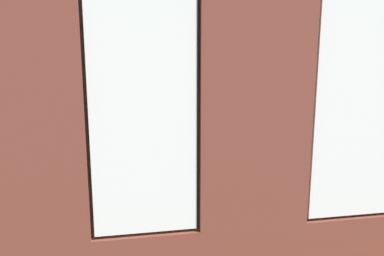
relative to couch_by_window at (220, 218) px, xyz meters
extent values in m
cube|color=brown|center=(-0.13, -2.16, -0.38)|extent=(6.64, 6.39, 0.10)
cube|color=brown|center=(-0.13, 0.65, 1.45)|extent=(1.01, 0.16, 3.56)
cube|color=brown|center=(-1.10, 0.65, -0.05)|extent=(0.93, 0.16, 0.55)
cube|color=white|center=(-1.10, 0.69, 1.35)|extent=(0.87, 0.03, 2.19)
cube|color=#38281E|center=(-1.10, 0.63, 1.35)|extent=(0.93, 0.04, 2.25)
cube|color=white|center=(0.84, 0.69, 1.35)|extent=(0.87, 0.03, 2.19)
cube|color=#38281E|center=(0.84, 0.63, 1.35)|extent=(0.93, 0.04, 2.25)
cube|color=#A87547|center=(-0.13, 0.55, 0.19)|extent=(3.07, 0.24, 0.06)
cube|color=black|center=(-0.13, 0.56, 1.58)|extent=(0.47, 0.03, 0.57)
cube|color=teal|center=(-0.13, 0.55, 1.58)|extent=(0.41, 0.01, 0.51)
cube|color=black|center=(0.00, -0.05, -0.12)|extent=(1.80, 0.85, 0.42)
cube|color=black|center=(0.00, 0.28, 0.28)|extent=(1.80, 0.24, 0.38)
cube|color=black|center=(-0.79, -0.05, 0.19)|extent=(0.22, 0.85, 0.24)
cube|color=black|center=(0.79, -0.05, 0.19)|extent=(0.22, 0.85, 0.24)
cube|color=black|center=(-0.34, -0.09, 0.15)|extent=(0.62, 0.65, 0.12)
cube|color=black|center=(0.34, -0.09, 0.15)|extent=(0.62, 0.65, 0.12)
cube|color=black|center=(-2.40, -1.47, -0.12)|extent=(0.95, 2.06, 0.42)
cube|color=black|center=(-2.72, -1.45, 0.28)|extent=(0.34, 2.03, 0.38)
cube|color=black|center=(-2.44, -2.37, 0.19)|extent=(0.86, 0.26, 0.24)
cube|color=black|center=(-2.36, -0.57, 0.19)|extent=(0.86, 0.26, 0.24)
cube|color=black|center=(-2.38, -1.86, 0.15)|extent=(0.68, 0.76, 0.12)
cube|color=black|center=(-2.34, -1.07, 0.15)|extent=(0.68, 0.76, 0.12)
cube|color=#A87547|center=(0.25, -2.52, 0.11)|extent=(1.59, 0.75, 0.04)
cube|color=#A87547|center=(-0.49, -2.84, -0.12)|extent=(0.07, 0.07, 0.42)
cube|color=#A87547|center=(0.99, -2.84, -0.12)|extent=(0.07, 0.07, 0.42)
cube|color=#A87547|center=(-0.49, -2.21, -0.12)|extent=(0.07, 0.07, 0.42)
cube|color=#A87547|center=(0.99, -2.21, -0.12)|extent=(0.07, 0.07, 0.42)
cylinder|color=#33567F|center=(0.13, -2.41, 0.17)|extent=(0.08, 0.08, 0.09)
cylinder|color=#B7333D|center=(0.25, -2.52, 0.19)|extent=(0.08, 0.08, 0.12)
cylinder|color=gray|center=(0.73, -2.41, 0.17)|extent=(0.11, 0.11, 0.09)
sphere|color=#3D8E42|center=(0.73, -2.41, 0.28)|extent=(0.13, 0.13, 0.13)
cube|color=#59595B|center=(0.45, -2.61, 0.14)|extent=(0.18, 0.07, 0.02)
cube|color=black|center=(2.54, -1.79, -0.10)|extent=(1.21, 0.42, 0.45)
cube|color=black|center=(2.54, -1.79, 0.15)|extent=(0.47, 0.20, 0.05)
cube|color=black|center=(2.54, -1.79, 0.20)|extent=(0.06, 0.04, 0.06)
cube|color=black|center=(2.54, -1.79, 0.53)|extent=(1.06, 0.04, 0.59)
cube|color=black|center=(2.54, -1.81, 0.53)|extent=(1.01, 0.01, 0.54)
cylinder|color=olive|center=(-0.13, -4.26, -0.19)|extent=(0.49, 0.49, 0.28)
ellipsoid|color=silver|center=(-0.13, -4.26, 0.14)|extent=(1.09, 1.09, 0.44)
ellipsoid|color=navy|center=(-0.04, -4.26, 0.25)|extent=(0.44, 0.44, 0.18)
cylinder|color=gray|center=(2.24, -4.31, -0.14)|extent=(0.40, 0.40, 0.38)
cylinder|color=brown|center=(2.24, -4.31, 0.23)|extent=(0.07, 0.07, 0.35)
cone|color=#1E5B28|center=(2.45, -4.33, 0.60)|extent=(0.54, 0.22, 0.51)
cone|color=#1E5B28|center=(2.29, -4.13, 0.63)|extent=(0.27, 0.51, 0.55)
cone|color=#1E5B28|center=(2.08, -4.15, 0.59)|extent=(0.50, 0.49, 0.48)
cone|color=#1E5B28|center=(2.06, -4.42, 0.60)|extent=(0.52, 0.41, 0.51)
cone|color=#1E5B28|center=(2.32, -4.48, 0.62)|extent=(0.35, 0.52, 0.53)
cylinder|color=#47423D|center=(-2.60, -4.36, -0.18)|extent=(0.27, 0.27, 0.31)
cylinder|color=brown|center=(-2.60, -4.36, 0.04)|extent=(0.04, 0.04, 0.12)
ellipsoid|color=#286B2D|center=(-2.60, -4.36, 0.30)|extent=(0.49, 0.49, 0.40)
cylinder|color=gray|center=(1.99, -0.73, -0.18)|extent=(0.29, 0.29, 0.31)
cylinder|color=brown|center=(1.99, -0.73, 0.21)|extent=(0.05, 0.05, 0.47)
cone|color=#1E5B28|center=(2.27, -0.78, 0.66)|extent=(0.65, 0.23, 0.52)
cone|color=#1E5B28|center=(1.96, -0.52, 0.72)|extent=(0.21, 0.55, 0.63)
cone|color=#1E5B28|center=(1.72, -0.74, 0.67)|extent=(0.63, 0.15, 0.54)
cone|color=#1E5B28|center=(1.95, -0.99, 0.68)|extent=(0.23, 0.62, 0.56)
cylinder|color=brown|center=(-2.05, -2.93, -0.23)|extent=(0.21, 0.21, 0.20)
cylinder|color=brown|center=(-2.05, -2.93, -0.09)|extent=(0.03, 0.03, 0.09)
ellipsoid|color=#337F38|center=(-2.05, -2.93, 0.12)|extent=(0.45, 0.45, 0.33)
cylinder|color=brown|center=(-1.35, -0.05, -0.14)|extent=(0.37, 0.37, 0.39)
cylinder|color=brown|center=(-1.35, -0.05, 0.13)|extent=(0.06, 0.06, 0.15)
ellipsoid|color=#286B2D|center=(-1.35, -0.05, 0.44)|extent=(0.57, 0.57, 0.48)
cylinder|color=#47423D|center=(1.57, 0.10, -0.13)|extent=(0.36, 0.36, 0.39)
cylinder|color=brown|center=(1.57, 0.10, 0.27)|extent=(0.06, 0.06, 0.42)
cone|color=#3D8E42|center=(1.76, 0.11, 0.71)|extent=(0.47, 0.13, 0.52)
cone|color=#3D8E42|center=(1.70, 0.26, 0.70)|extent=(0.39, 0.44, 0.51)
cone|color=#3D8E42|center=(1.52, 0.33, 0.67)|extent=(0.21, 0.54, 0.46)
cone|color=#3D8E42|center=(1.35, 0.20, 0.67)|extent=(0.53, 0.32, 0.45)
cone|color=#3D8E42|center=(1.38, -0.02, 0.68)|extent=(0.48, 0.38, 0.48)
cone|color=#3D8E42|center=(1.53, -0.11, 0.69)|extent=(0.18, 0.51, 0.49)
cone|color=#3D8E42|center=(1.68, -0.01, 0.74)|extent=(0.36, 0.36, 0.56)
camera|label=1|loc=(1.00, 3.71, 1.74)|focal=35.00mm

